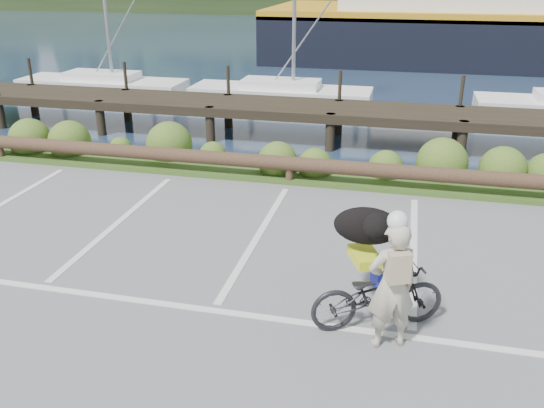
{
  "coord_description": "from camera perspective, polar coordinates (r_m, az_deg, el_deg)",
  "views": [
    {
      "loc": [
        2.28,
        -6.62,
        4.29
      ],
      "look_at": [
        0.51,
        0.85,
        1.1
      ],
      "focal_mm": 38.0,
      "sensor_mm": 36.0,
      "label": 1
    }
  ],
  "objects": [
    {
      "name": "bicycle",
      "position": [
        7.45,
        10.43,
        -8.84
      ],
      "size": [
        1.83,
        1.24,
        0.91
      ],
      "primitive_type": "imported",
      "rotation": [
        0.0,
        0.0,
        1.98
      ],
      "color": "black",
      "rests_on": "ground"
    },
    {
      "name": "log_rail",
      "position": [
        12.23,
        1.72,
        2.03
      ],
      "size": [
        32.0,
        0.3,
        0.6
      ],
      "primitive_type": null,
      "color": "#443021",
      "rests_on": "ground"
    },
    {
      "name": "dog",
      "position": [
        7.58,
        9.38,
        -2.15
      ],
      "size": [
        0.74,
        0.97,
        0.5
      ],
      "primitive_type": "ellipsoid",
      "rotation": [
        0.0,
        0.0,
        1.98
      ],
      "color": "black",
      "rests_on": "bicycle"
    },
    {
      "name": "vegetation_strip",
      "position": [
        12.86,
        2.36,
        3.3
      ],
      "size": [
        34.0,
        1.6,
        0.1
      ],
      "primitive_type": "cube",
      "color": "#3D5B21",
      "rests_on": "ground"
    },
    {
      "name": "ground",
      "position": [
        8.21,
        -4.9,
        -9.01
      ],
      "size": [
        72.0,
        72.0,
        0.0
      ],
      "primitive_type": "plane",
      "color": "slate"
    },
    {
      "name": "cyclist",
      "position": [
        6.95,
        11.77,
        -7.96
      ],
      "size": [
        0.7,
        0.6,
        1.64
      ],
      "primitive_type": "imported",
      "rotation": [
        0.0,
        0.0,
        3.55
      ],
      "color": "#B8B19C",
      "rests_on": "ground"
    }
  ]
}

